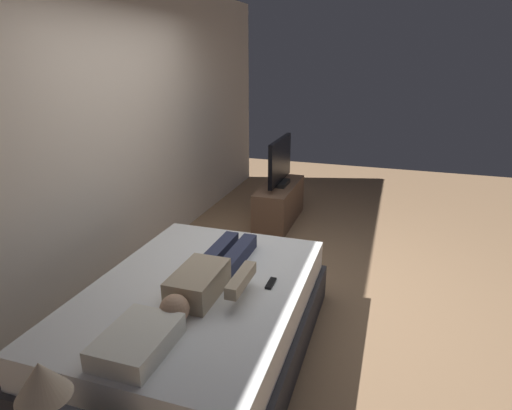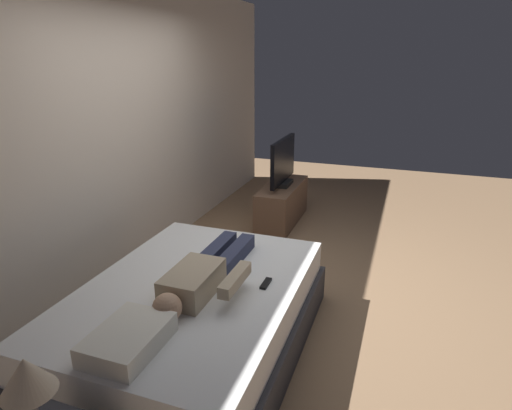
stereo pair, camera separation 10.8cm
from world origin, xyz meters
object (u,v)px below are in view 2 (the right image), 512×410
(remote, at_px, (266,283))
(tv, at_px, (283,163))
(pillow, at_px, (128,339))
(person, at_px, (204,275))
(lamp, at_px, (27,377))
(bed, at_px, (193,319))
(tv_stand, at_px, (282,204))

(remote, height_order, tv, tv)
(remote, xyz_separation_m, tv, (2.50, 0.61, 0.24))
(pillow, height_order, tv, tv)
(pillow, distance_m, tv, 3.42)
(person, height_order, lamp, lamp)
(bed, relative_size, lamp, 4.99)
(pillow, height_order, lamp, lamp)
(person, distance_m, tv, 2.67)
(tv_stand, xyz_separation_m, tv, (-0.00, 0.00, 0.53))
(bed, height_order, tv, tv)
(tv, bearing_deg, person, -175.56)
(bed, height_order, pillow, pillow)
(tv_stand, bearing_deg, bed, -177.36)
(pillow, bearing_deg, tv, 2.07)
(pillow, bearing_deg, remote, -28.20)
(bed, xyz_separation_m, person, (0.03, -0.08, 0.36))
(lamp, bearing_deg, person, -3.76)
(pillow, xyz_separation_m, tv_stand, (3.41, 0.12, -0.35))
(lamp, bearing_deg, pillow, -0.75)
(bed, distance_m, tv, 2.74)
(person, relative_size, remote, 8.40)
(person, xyz_separation_m, lamp, (-1.38, 0.09, 0.23))
(person, xyz_separation_m, tv, (2.65, 0.21, 0.16))
(tv_stand, relative_size, lamp, 2.62)
(remote, bearing_deg, pillow, 151.80)
(bed, bearing_deg, tv_stand, 2.64)
(pillow, height_order, remote, pillow)
(remote, xyz_separation_m, lamp, (-1.53, 0.50, 0.30))
(person, height_order, tv, tv)
(person, distance_m, lamp, 1.40)
(bed, bearing_deg, person, -70.69)
(person, xyz_separation_m, tv_stand, (2.65, 0.21, -0.37))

